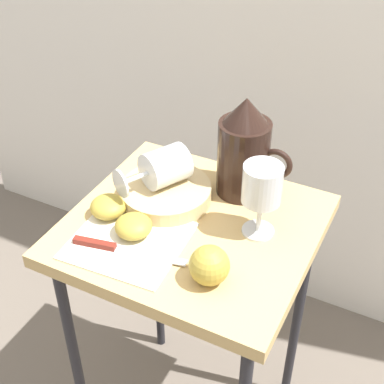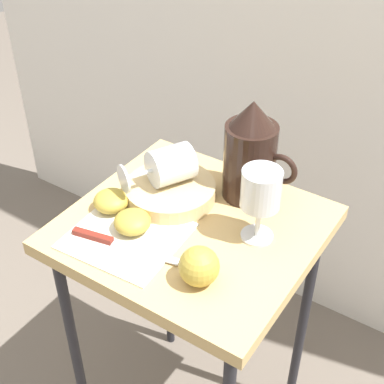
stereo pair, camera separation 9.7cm
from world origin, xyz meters
name	(u,v)px [view 1 (the left image)]	position (x,y,z in m)	size (l,w,h in m)	color
table	(192,254)	(0.00, 0.00, 0.62)	(0.49, 0.45, 0.71)	tan
linen_napkin	(129,241)	(-0.09, -0.10, 0.71)	(0.21, 0.20, 0.00)	silver
basket_tray	(166,193)	(-0.09, 0.05, 0.72)	(0.19, 0.19, 0.04)	tan
pitcher	(244,156)	(0.05, 0.15, 0.80)	(0.16, 0.11, 0.22)	black
wine_glass_upright	(262,188)	(0.13, 0.04, 0.81)	(0.08, 0.08, 0.15)	silver
wine_glass_tipped_near	(164,167)	(-0.09, 0.06, 0.78)	(0.13, 0.17, 0.08)	silver
apple_half_left	(108,207)	(-0.16, -0.05, 0.73)	(0.07, 0.07, 0.04)	#B29938
apple_half_right	(133,226)	(-0.08, -0.08, 0.73)	(0.07, 0.07, 0.04)	#B29938
apple_whole	(209,265)	(0.10, -0.12, 0.74)	(0.07, 0.07, 0.07)	#B29938
knife	(112,247)	(-0.10, -0.14, 0.72)	(0.22, 0.06, 0.01)	silver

